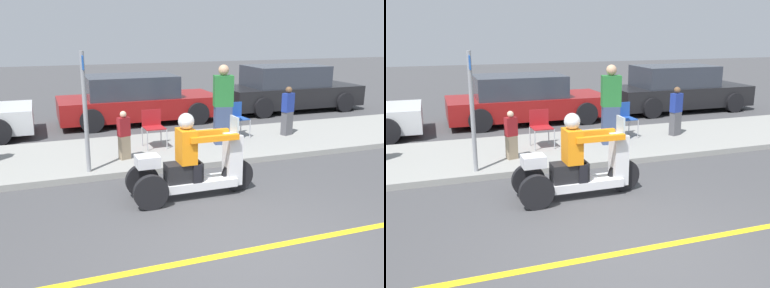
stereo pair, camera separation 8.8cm
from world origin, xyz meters
The scene contains 12 objects.
ground_plane centered at (0.00, 0.00, 0.00)m, with size 60.00×60.00×0.00m, color #424244.
lane_stripe centered at (-0.14, 0.00, 0.00)m, with size 24.00×0.12×0.01m.
sidewalk_strip centered at (0.00, 4.60, 0.06)m, with size 28.00×2.80×0.12m.
motorcycle_trike centered at (-0.14, 1.93, 0.51)m, with size 2.14×0.67×1.41m.
spectator_far_back centered at (3.36, 4.69, 0.70)m, with size 0.33×0.26×1.20m.
spectator_mid_group centered at (1.51, 4.45, 0.99)m, with size 0.47×0.34×1.80m.
spectator_by_tree centered at (-0.85, 4.01, 0.60)m, with size 0.27×0.21×0.99m.
folding_chair_set_back centered at (2.12, 5.03, 0.62)m, with size 0.49×0.49×0.82m.
folding_chair_curbside centered at (-0.05, 4.76, 0.62)m, with size 0.47×0.47×0.82m.
parked_car_lot_right centered at (0.31, 8.03, 0.66)m, with size 4.64×2.12×1.39m.
parked_car_lot_far centered at (5.57, 8.18, 0.71)m, with size 4.69×2.07×1.51m.
street_sign centered at (-1.63, 3.45, 1.32)m, with size 0.08×0.36×2.20m.
Camera 1 is at (-2.39, -4.28, 2.68)m, focal length 40.00 mm.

